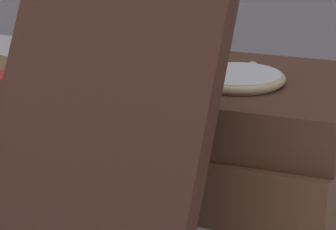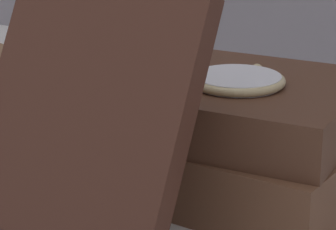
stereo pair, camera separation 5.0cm
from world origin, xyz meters
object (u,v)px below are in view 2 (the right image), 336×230
(book_flat_bottom, at_px, (181,145))
(book_flat_top, at_px, (178,95))
(book_leaning_front, at_px, (80,135))
(pocket_watch, at_px, (237,80))

(book_flat_bottom, height_order, book_flat_top, book_flat_top)
(book_leaning_front, bearing_deg, pocket_watch, 69.81)
(book_leaning_front, xyz_separation_m, pocket_watch, (0.04, 0.10, 0.01))
(book_flat_bottom, relative_size, book_leaning_front, 1.70)
(book_flat_bottom, xyz_separation_m, book_flat_top, (0.00, -0.01, 0.03))
(book_flat_bottom, xyz_separation_m, pocket_watch, (0.04, -0.01, 0.05))
(book_flat_top, relative_size, pocket_watch, 3.66)
(book_flat_top, bearing_deg, pocket_watch, -13.41)
(book_leaning_front, distance_m, pocket_watch, 0.11)
(book_flat_bottom, height_order, book_leaning_front, book_leaning_front)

